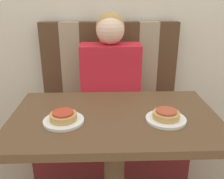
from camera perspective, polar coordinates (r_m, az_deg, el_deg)
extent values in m
cube|color=#5B1919|center=(1.95, -0.33, -11.16)|extent=(1.04, 0.58, 0.46)
cube|color=#4C331E|center=(2.00, -13.52, 5.97)|extent=(0.15, 0.08, 0.62)
cube|color=tan|center=(1.98, -9.27, 6.09)|extent=(0.15, 0.08, 0.62)
cube|color=#4C331E|center=(1.96, -4.94, 6.19)|extent=(0.15, 0.08, 0.62)
cube|color=tan|center=(1.96, -0.57, 6.25)|extent=(0.15, 0.08, 0.62)
cube|color=#4C331E|center=(1.97, 3.78, 6.27)|extent=(0.15, 0.08, 0.62)
cube|color=tan|center=(1.99, 8.07, 6.26)|extent=(0.15, 0.08, 0.62)
cube|color=#4C331E|center=(2.02, 12.24, 6.22)|extent=(0.15, 0.08, 0.62)
cube|color=brown|center=(1.13, 0.56, -6.67)|extent=(0.93, 0.57, 0.03)
cube|color=red|center=(1.74, -0.36, 2.27)|extent=(0.41, 0.19, 0.49)
sphere|color=beige|center=(1.67, -0.39, 13.43)|extent=(0.19, 0.19, 0.19)
sphere|color=#AD8447|center=(1.69, -0.42, 14.09)|extent=(0.19, 0.19, 0.19)
cylinder|color=white|center=(1.08, -10.98, -7.05)|extent=(0.17, 0.17, 0.01)
cylinder|color=white|center=(1.10, 12.19, -6.66)|extent=(0.17, 0.17, 0.01)
cylinder|color=tan|center=(1.07, -11.05, -6.12)|extent=(0.11, 0.11, 0.03)
cylinder|color=#B73823|center=(1.07, -11.12, -5.24)|extent=(0.09, 0.09, 0.01)
cylinder|color=tan|center=(1.09, 12.27, -5.74)|extent=(0.11, 0.11, 0.03)
cylinder|color=#AD472D|center=(1.08, 12.34, -4.87)|extent=(0.09, 0.09, 0.01)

